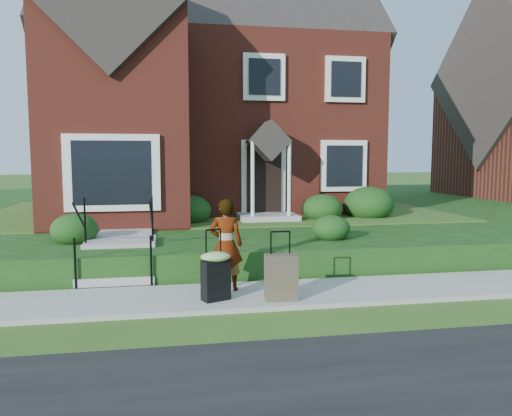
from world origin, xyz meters
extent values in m
plane|color=#2D5119|center=(0.00, 0.00, 0.00)|extent=(120.00, 120.00, 0.00)
cube|color=#9E9B93|center=(0.00, 0.00, 0.04)|extent=(60.00, 1.60, 0.08)
cube|color=#13350E|center=(4.00, 10.90, 0.30)|extent=(44.00, 20.00, 0.60)
cube|color=#9E9B93|center=(-2.50, 5.00, 0.63)|extent=(1.20, 6.00, 0.06)
cube|color=maroon|center=(0.00, 10.00, 3.30)|extent=(10.00, 8.00, 5.40)
cube|color=maroon|center=(-2.80, 5.20, 3.30)|extent=(3.60, 2.40, 5.40)
cube|color=white|center=(-2.80, 4.05, 2.00)|extent=(2.20, 0.30, 1.80)
cube|color=black|center=(1.20, 5.94, 1.65)|extent=(1.00, 0.12, 2.10)
cube|color=black|center=(3.60, 5.95, 2.10)|extent=(1.40, 0.10, 1.50)
cube|color=#9E9B93|center=(-2.50, 1.00, 0.15)|extent=(1.40, 0.30, 0.15)
cube|color=#9E9B93|center=(-2.50, 1.30, 0.30)|extent=(1.40, 0.30, 0.15)
cube|color=#9E9B93|center=(-2.50, 1.60, 0.45)|extent=(1.40, 0.30, 0.15)
cube|color=#9E9B93|center=(-2.50, 1.90, 0.60)|extent=(1.40, 0.30, 0.15)
cube|color=#9E9B93|center=(-2.50, 2.45, 0.60)|extent=(1.40, 0.80, 0.15)
cylinder|color=black|center=(-3.15, 0.85, 0.53)|extent=(0.04, 0.04, 0.90)
cylinder|color=black|center=(-3.15, 2.05, 1.13)|extent=(0.04, 0.04, 0.90)
cylinder|color=black|center=(-1.85, 0.85, 0.53)|extent=(0.04, 0.04, 0.90)
cylinder|color=black|center=(-1.85, 2.05, 1.13)|extent=(0.04, 0.04, 0.90)
ellipsoid|color=black|center=(-3.96, 5.10, 1.12)|extent=(1.49, 1.49, 1.04)
ellipsoid|color=black|center=(-0.97, 5.34, 1.02)|extent=(1.20, 1.20, 0.84)
ellipsoid|color=black|center=(2.77, 5.34, 1.00)|extent=(1.15, 1.15, 0.80)
ellipsoid|color=black|center=(4.26, 5.56, 1.11)|extent=(1.45, 1.45, 1.01)
ellipsoid|color=black|center=(-3.46, 2.67, 0.94)|extent=(0.97, 0.97, 0.68)
ellipsoid|color=black|center=(1.95, 2.13, 0.89)|extent=(0.82, 0.82, 0.58)
imported|color=#999999|center=(-0.56, 0.30, 0.88)|extent=(0.64, 0.49, 1.59)
cube|color=black|center=(-0.80, -0.29, 0.41)|extent=(0.49, 0.39, 0.65)
cylinder|color=black|center=(-0.80, -0.29, 1.22)|extent=(0.25, 0.13, 0.03)
cylinder|color=black|center=(-0.93, -0.29, 0.98)|extent=(0.02, 0.02, 0.49)
cylinder|color=black|center=(-0.67, -0.29, 0.98)|extent=(0.02, 0.02, 0.49)
cylinder|color=black|center=(-0.95, -0.29, 0.11)|extent=(0.06, 0.07, 0.06)
cylinder|color=black|center=(-0.65, -0.29, 0.11)|extent=(0.06, 0.07, 0.06)
ellipsoid|color=#94C16E|center=(-0.80, -0.29, 0.81)|extent=(0.59, 0.54, 0.15)
cube|color=brown|center=(0.24, -0.46, 0.45)|extent=(0.53, 0.31, 0.74)
cylinder|color=black|center=(0.24, -0.46, 1.18)|extent=(0.31, 0.04, 0.03)
cylinder|color=black|center=(0.08, -0.46, 1.00)|extent=(0.02, 0.02, 0.36)
cylinder|color=black|center=(0.39, -0.46, 1.00)|extent=(0.02, 0.02, 0.36)
cylinder|color=black|center=(0.06, -0.46, 0.11)|extent=(0.04, 0.06, 0.06)
cylinder|color=black|center=(0.42, -0.46, 0.11)|extent=(0.04, 0.06, 0.06)
camera|label=1|loc=(-1.54, -8.12, 2.39)|focal=35.00mm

